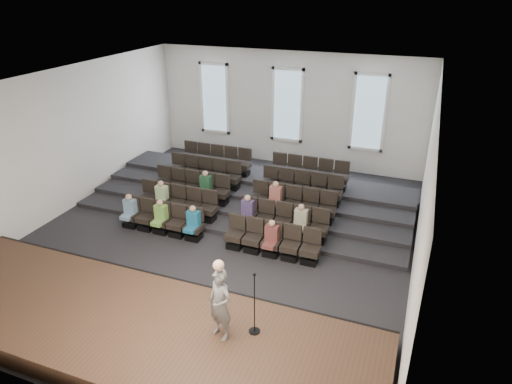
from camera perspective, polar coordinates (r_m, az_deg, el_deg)
ground at (r=15.18m, az=-4.25°, el=-5.28°), size 14.00×14.00×0.00m
ceiling at (r=13.39m, az=-4.94°, el=13.59°), size 12.00×14.00×0.02m
wall_back at (r=20.35m, az=3.98°, el=10.27°), size 12.00×0.04×5.00m
wall_front at (r=9.05m, az=-24.19°, el=-12.05°), size 12.00×0.04×5.00m
wall_left at (r=17.43m, az=-22.88°, el=5.84°), size 0.04×14.00×5.00m
wall_right at (r=12.89m, az=20.45°, el=-0.16°), size 0.04×14.00×5.00m
stage at (r=11.50m, az=-15.44°, el=-16.04°), size 11.80×3.60×0.50m
stage_lip at (r=12.62m, az=-10.76°, el=-11.34°), size 11.80×0.06×0.52m
risers at (r=17.68m, az=0.04°, el=0.08°), size 11.80×4.80×0.60m
seating_rows at (r=16.11m, az=-2.03°, el=-0.62°), size 6.80×4.70×1.67m
windows at (r=20.23m, az=3.94°, el=10.78°), size 8.44×0.10×3.24m
audience at (r=15.11m, az=-5.19°, el=-2.04°), size 6.05×2.64×1.10m
speaker at (r=10.03m, az=-4.50°, el=-13.85°), size 0.72×0.61×1.69m
mic_stand at (r=10.34m, az=-0.20°, el=-15.12°), size 0.26×0.26×1.57m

